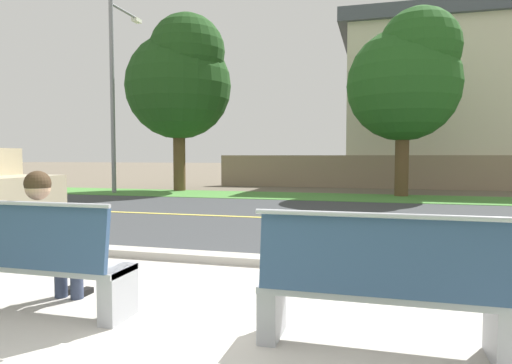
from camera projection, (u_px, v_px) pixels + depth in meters
The scene contains 14 objects.
ground_plane at pixel (317, 211), 11.05m from camera, with size 140.00×140.00×0.00m, color #665B4C.
sidewalk_pavement at pixel (201, 319), 3.73m from camera, with size 44.00×3.60×0.01m, color #B7B2A8.
curb_edge at pixel (260, 261), 5.61m from camera, with size 44.00×0.30×0.11m, color #ADA89E.
street_asphalt at pixel (308, 219), 9.61m from camera, with size 52.00×8.00×0.01m, color #383A3D.
road_centre_line at pixel (308, 219), 9.61m from camera, with size 48.00×0.14×0.01m, color #E0CC4C.
far_verge_grass at pixel (332, 197), 14.80m from camera, with size 48.00×2.80×0.02m, color #478438.
bench_left at pixel (34, 264), 3.83m from camera, with size 1.70×0.48×1.01m.
bench_right at pixel (380, 290), 3.08m from camera, with size 1.70×0.48×1.01m.
seated_person_grey at pixel (47, 235), 3.98m from camera, with size 0.52×0.68×1.25m.
streetlamp at pixel (115, 84), 16.45m from camera, with size 0.24×2.10×7.10m.
shade_tree_far_left at pixel (181, 78), 17.11m from camera, with size 4.08×4.08×6.72m.
shade_tree_left at pixel (407, 76), 14.79m from camera, with size 3.76×3.76×6.20m.
garden_wall at pixel (367, 172), 18.88m from camera, with size 13.00×0.36×1.40m, color gray.
house_across_street at pixel (465, 103), 20.65m from camera, with size 11.22×6.91×7.62m.
Camera 1 is at (1.40, -3.01, 1.38)m, focal length 31.16 mm.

